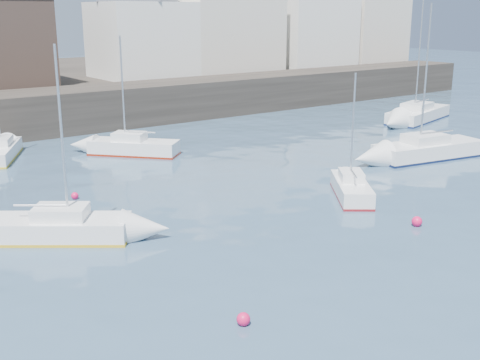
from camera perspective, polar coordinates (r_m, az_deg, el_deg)
quay_wall at (r=45.84m, az=-17.51°, el=6.20°), size 90.00×5.00×3.00m
bldg_east_a at (r=60.77m, az=-1.79°, el=15.95°), size 13.36×13.36×11.80m
bldg_east_b at (r=67.30m, az=6.45°, el=15.03°), size 11.88×11.88×9.95m
bldg_east_c at (r=73.71m, az=11.79°, el=15.24°), size 11.14×11.14×10.95m
bldg_east_d at (r=55.68m, az=-9.34°, el=14.31°), size 11.14×11.14×8.95m
sailboat_b at (r=24.11m, az=-17.11°, el=-4.31°), size 5.67×4.85×7.34m
sailboat_c at (r=28.78m, az=10.51°, el=-0.73°), size 3.76×4.33×5.76m
sailboat_d at (r=37.57m, az=17.41°, el=2.79°), size 7.29×3.45×8.93m
sailboat_f at (r=37.38m, az=-10.07°, el=3.14°), size 4.95×5.23×7.11m
sailboat_g at (r=50.74m, az=16.53°, el=6.03°), size 7.89×4.28×9.53m
sailboat_h at (r=38.55m, az=-21.83°, el=2.55°), size 3.95×5.57×6.91m
buoy_near at (r=17.23m, az=0.32°, el=-13.57°), size 0.39×0.39×0.39m
buoy_mid at (r=25.63m, az=16.39°, el=-4.20°), size 0.43×0.43×0.43m
buoy_far at (r=29.13m, az=-15.37°, el=-1.75°), size 0.34×0.34×0.34m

